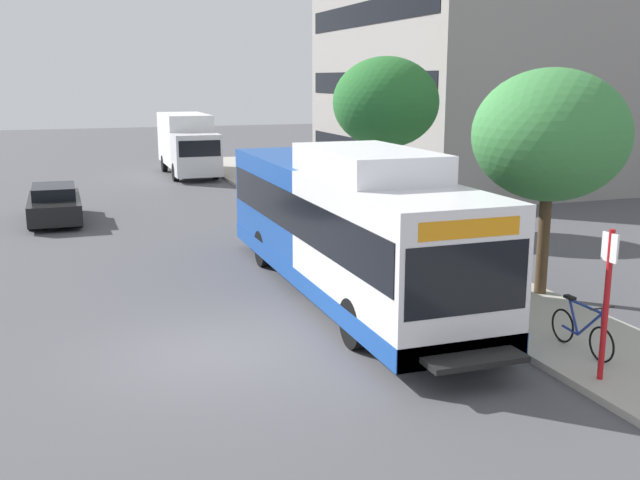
% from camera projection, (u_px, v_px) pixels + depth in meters
% --- Properties ---
extents(ground_plane, '(120.00, 120.00, 0.00)m').
position_uv_depth(ground_plane, '(157.00, 259.00, 21.41)').
color(ground_plane, '#4C4C51').
extents(sidewalk_curb, '(3.00, 56.00, 0.14)m').
position_uv_depth(sidewalk_curb, '(405.00, 253.00, 21.83)').
color(sidewalk_curb, '#A8A399').
rests_on(sidewalk_curb, ground).
extents(transit_bus, '(2.58, 12.25, 3.65)m').
position_uv_depth(transit_bus, '(344.00, 225.00, 17.64)').
color(transit_bus, white).
rests_on(transit_bus, ground).
extents(bus_stop_sign_pole, '(0.10, 0.36, 2.60)m').
position_uv_depth(bus_stop_sign_pole, '(607.00, 294.00, 12.23)').
color(bus_stop_sign_pole, red).
rests_on(bus_stop_sign_pole, sidewalk_curb).
extents(bicycle_parked, '(0.52, 1.76, 1.02)m').
position_uv_depth(bicycle_parked, '(582.00, 330.00, 13.71)').
color(bicycle_parked, black).
rests_on(bicycle_parked, sidewalk_curb).
extents(street_tree_near_stop, '(3.56, 3.56, 5.25)m').
position_uv_depth(street_tree_near_stop, '(550.00, 136.00, 16.80)').
color(street_tree_near_stop, '#4C3823').
rests_on(street_tree_near_stop, sidewalk_curb).
extents(street_tree_mid_block, '(3.57, 3.57, 5.73)m').
position_uv_depth(street_tree_mid_block, '(386.00, 103.00, 24.72)').
color(street_tree_mid_block, '#4C3823').
rests_on(street_tree_mid_block, sidewalk_curb).
extents(parked_car_far_lane, '(1.80, 4.50, 1.33)m').
position_uv_depth(parked_car_far_lane, '(55.00, 204.00, 26.88)').
color(parked_car_far_lane, black).
rests_on(parked_car_far_lane, ground).
extents(box_truck_background, '(2.32, 7.01, 3.25)m').
position_uv_depth(box_truck_background, '(187.00, 143.00, 39.62)').
color(box_truck_background, silver).
rests_on(box_truck_background, ground).
extents(lattice_comm_tower, '(1.10, 1.10, 22.99)m').
position_uv_depth(lattice_comm_tower, '(367.00, 41.00, 47.94)').
color(lattice_comm_tower, '#B7B7BC').
rests_on(lattice_comm_tower, ground).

